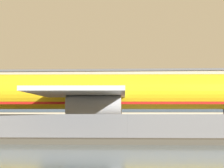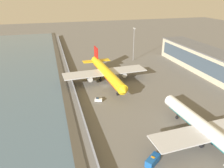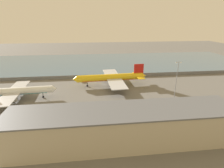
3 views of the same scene
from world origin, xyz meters
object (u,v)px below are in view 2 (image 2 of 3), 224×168
cargo_jet_yellow (106,72)px  apron_light_mast_apron_west (134,42)px  baggage_tug (98,100)px  ops_van (152,161)px  passenger_jet_white_teal (205,129)px

cargo_jet_yellow → apron_light_mast_apron_west: size_ratio=2.31×
baggage_tug → ops_van: bearing=8.5°
passenger_jet_white_teal → apron_light_mast_apron_west: (-88.95, 10.67, 7.42)m
ops_van → apron_light_mast_apron_west: 99.04m
apron_light_mast_apron_west → baggage_tug: bearing=-34.7°
passenger_jet_white_teal → apron_light_mast_apron_west: apron_light_mast_apron_west is taller
passenger_jet_white_teal → baggage_tug: size_ratio=12.32×
passenger_jet_white_teal → baggage_tug: bearing=-144.3°
cargo_jet_yellow → passenger_jet_white_teal: bearing=16.9°
ops_van → cargo_jet_yellow: bearing=177.5°
ops_van → apron_light_mast_apron_west: bearing=162.0°
cargo_jet_yellow → baggage_tug: size_ratio=14.43×
cargo_jet_yellow → passenger_jet_white_teal: 58.77m
cargo_jet_yellow → passenger_jet_white_teal: cargo_jet_yellow is taller
baggage_tug → apron_light_mast_apron_west: size_ratio=0.16×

